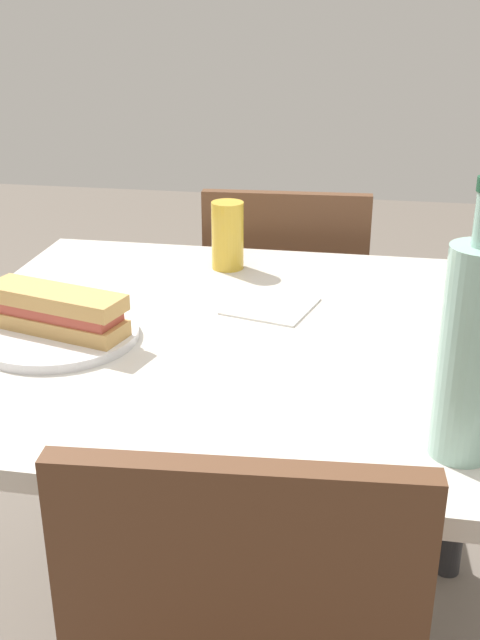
{
  "coord_description": "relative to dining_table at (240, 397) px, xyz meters",
  "views": [
    {
      "loc": [
        0.2,
        -1.13,
        1.26
      ],
      "look_at": [
        0.0,
        0.0,
        0.77
      ],
      "focal_mm": 43.0,
      "sensor_mm": 36.0,
      "label": 1
    }
  ],
  "objects": [
    {
      "name": "dining_table",
      "position": [
        0.0,
        0.0,
        0.0
      ],
      "size": [
        0.98,
        0.88,
        0.75
      ],
      "color": "beige",
      "rests_on": "ground"
    },
    {
      "name": "chair_far",
      "position": [
        0.0,
        0.64,
        -0.14
      ],
      "size": [
        0.42,
        0.42,
        0.86
      ],
      "color": "brown",
      "rests_on": "ground"
    },
    {
      "name": "plate_near",
      "position": [
        -0.28,
        -0.08,
        0.13
      ],
      "size": [
        0.26,
        0.26,
        0.01
      ],
      "primitive_type": "cylinder",
      "color": "white",
      "rests_on": "dining_table"
    },
    {
      "name": "baguette_sandwich_near",
      "position": [
        -0.28,
        -0.08,
        0.17
      ],
      "size": [
        0.24,
        0.13,
        0.07
      ],
      "color": "tan",
      "rests_on": "plate_near"
    },
    {
      "name": "knife_near",
      "position": [
        -0.28,
        -0.02,
        0.14
      ],
      "size": [
        0.16,
        0.11,
        0.01
      ],
      "color": "silver",
      "rests_on": "plate_near"
    },
    {
      "name": "water_bottle",
      "position": [
        0.32,
        -0.31,
        0.26
      ],
      "size": [
        0.07,
        0.07,
        0.33
      ],
      "color": "#99C6B7",
      "rests_on": "dining_table"
    },
    {
      "name": "beer_glass",
      "position": [
        -0.08,
        0.31,
        0.19
      ],
      "size": [
        0.06,
        0.06,
        0.14
      ],
      "primitive_type": "cylinder",
      "color": "gold",
      "rests_on": "dining_table"
    },
    {
      "name": "paper_napkin",
      "position": [
        0.03,
        0.11,
        0.12
      ],
      "size": [
        0.17,
        0.17,
        0.0
      ],
      "primitive_type": "cube",
      "rotation": [
        0.0,
        0.0,
        -0.26
      ],
      "color": "white",
      "rests_on": "dining_table"
    }
  ]
}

